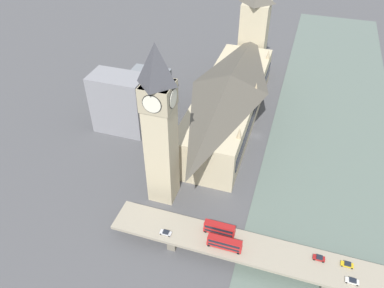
% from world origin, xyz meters
% --- Properties ---
extents(ground_plane, '(600.00, 600.00, 0.00)m').
position_xyz_m(ground_plane, '(0.00, 0.00, 0.00)').
color(ground_plane, '#4C4C4F').
extents(river_water, '(59.37, 360.00, 0.30)m').
position_xyz_m(river_water, '(-35.68, 0.00, 0.15)').
color(river_water, slate).
rests_on(river_water, ground_plane).
extents(parliament_hall, '(27.62, 98.94, 26.99)m').
position_xyz_m(parliament_hall, '(16.58, -8.00, 13.39)').
color(parliament_hall, '#C1B28E').
rests_on(parliament_hall, ground_plane).
extents(clock_tower, '(11.23, 11.23, 66.28)m').
position_xyz_m(clock_tower, '(29.27, 50.50, 35.50)').
color(clock_tower, '#C1B28E').
rests_on(clock_tower, ground_plane).
extents(victoria_tower, '(15.78, 15.78, 53.18)m').
position_xyz_m(victoria_tower, '(16.64, -69.36, 24.59)').
color(victoria_tower, '#C1B28E').
rests_on(victoria_tower, ground_plane).
extents(road_bridge, '(150.74, 13.09, 5.89)m').
position_xyz_m(road_bridge, '(-35.68, 70.06, 4.80)').
color(road_bridge, gray).
rests_on(road_bridge, ground_plane).
extents(double_decker_bus_lead, '(11.05, 2.64, 4.73)m').
position_xyz_m(double_decker_bus_lead, '(1.82, 67.44, 8.49)').
color(double_decker_bus_lead, red).
rests_on(double_decker_bus_lead, road_bridge).
extents(double_decker_bus_mid, '(11.92, 2.48, 4.61)m').
position_xyz_m(double_decker_bus_mid, '(-1.36, 72.76, 8.43)').
color(double_decker_bus_mid, red).
rests_on(double_decker_bus_mid, road_bridge).
extents(car_northbound_mid, '(3.89, 1.93, 1.38)m').
position_xyz_m(car_northbound_mid, '(-32.24, 67.60, 6.59)').
color(car_northbound_mid, maroon).
rests_on(car_northbound_mid, road_bridge).
extents(car_northbound_tail, '(4.08, 1.92, 1.28)m').
position_xyz_m(car_northbound_tail, '(19.63, 73.43, 6.53)').
color(car_northbound_tail, silver).
rests_on(car_northbound_tail, road_bridge).
extents(car_southbound_lead, '(4.12, 1.85, 1.32)m').
position_xyz_m(car_southbound_lead, '(-42.60, 72.99, 6.55)').
color(car_southbound_lead, silver).
rests_on(car_southbound_lead, road_bridge).
extents(car_southbound_extra, '(3.98, 1.86, 1.31)m').
position_xyz_m(car_southbound_extra, '(-41.10, 67.27, 6.54)').
color(car_southbound_extra, gold).
rests_on(car_southbound_extra, road_bridge).
extents(city_block_west, '(25.75, 14.78, 29.60)m').
position_xyz_m(city_block_west, '(65.87, 13.79, 14.80)').
color(city_block_west, gray).
rests_on(city_block_west, ground_plane).
extents(city_block_center, '(20.58, 14.70, 18.38)m').
position_xyz_m(city_block_center, '(62.09, -13.43, 9.19)').
color(city_block_center, slate).
rests_on(city_block_center, ground_plane).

